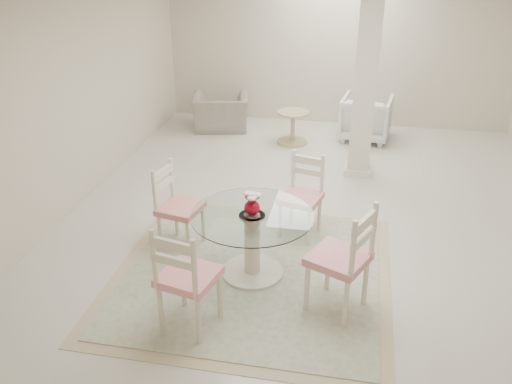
% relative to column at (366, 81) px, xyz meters
% --- Properties ---
extents(ground, '(7.00, 7.00, 0.00)m').
position_rel_column_xyz_m(ground, '(-0.50, -1.30, -1.35)').
color(ground, beige).
rests_on(ground, ground).
extents(room_shell, '(6.02, 7.02, 2.71)m').
position_rel_column_xyz_m(room_shell, '(-0.50, -1.30, 0.51)').
color(room_shell, beige).
rests_on(room_shell, ground).
extents(column, '(0.30, 0.30, 2.70)m').
position_rel_column_xyz_m(column, '(0.00, 0.00, 0.00)').
color(column, beige).
rests_on(column, ground).
extents(area_rug, '(2.81, 2.81, 0.02)m').
position_rel_column_xyz_m(area_rug, '(-1.00, -2.80, -1.34)').
color(area_rug, tan).
rests_on(area_rug, ground).
extents(dining_table, '(1.21, 1.21, 0.70)m').
position_rel_column_xyz_m(dining_table, '(-1.00, -2.80, -0.99)').
color(dining_table, beige).
rests_on(dining_table, ground).
extents(red_vase, '(0.18, 0.17, 0.24)m').
position_rel_column_xyz_m(red_vase, '(-0.99, -2.80, -0.53)').
color(red_vase, '#9C0417').
rests_on(red_vase, dining_table).
extents(dining_chair_east, '(0.64, 0.64, 1.21)m').
position_rel_column_xyz_m(dining_chair_east, '(-0.05, -3.22, -0.71)').
color(dining_chair_east, '#F5E5C9').
rests_on(dining_chair_east, ground).
extents(dining_chair_north, '(0.52, 0.52, 1.06)m').
position_rel_column_xyz_m(dining_chair_north, '(-0.60, -1.87, -0.79)').
color(dining_chair_north, beige).
rests_on(dining_chair_north, ground).
extents(dining_chair_west, '(0.50, 0.50, 1.07)m').
position_rel_column_xyz_m(dining_chair_west, '(-1.93, -2.41, -0.79)').
color(dining_chair_west, '#F5EEC9').
rests_on(dining_chair_west, ground).
extents(dining_chair_south, '(0.56, 0.56, 1.16)m').
position_rel_column_xyz_m(dining_chair_south, '(-1.39, -3.75, -0.74)').
color(dining_chair_south, beige).
rests_on(dining_chair_south, ground).
extents(recliner_taupe, '(1.11, 1.02, 0.62)m').
position_rel_column_xyz_m(recliner_taupe, '(-2.42, 1.47, -1.04)').
color(recliner_taupe, '#9E9282').
rests_on(recliner_taupe, ground).
extents(armchair_white, '(0.89, 0.91, 0.74)m').
position_rel_column_xyz_m(armchair_white, '(0.07, 1.45, -0.98)').
color(armchair_white, white).
rests_on(armchair_white, ground).
extents(side_table, '(0.52, 0.52, 0.54)m').
position_rel_column_xyz_m(side_table, '(-1.09, 1.03, -1.10)').
color(side_table, tan).
rests_on(side_table, ground).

